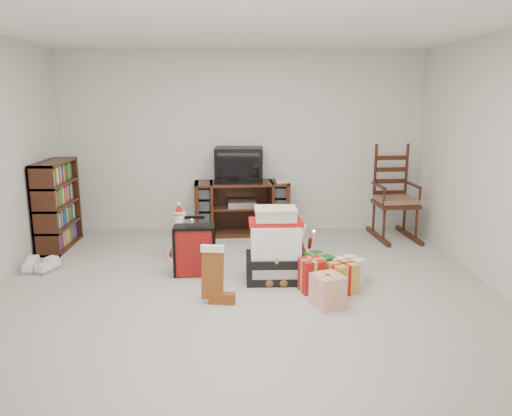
{
  "coord_description": "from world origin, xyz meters",
  "views": [
    {
      "loc": [
        0.01,
        -4.47,
        1.88
      ],
      "look_at": [
        0.15,
        0.6,
        0.74
      ],
      "focal_mm": 35.0,
      "sensor_mm": 36.0,
      "label": 1
    }
  ],
  "objects_px": {
    "gift_pile": "(275,250)",
    "mrs_claus_figurine": "(180,238)",
    "bookshelf": "(57,206)",
    "sneaker_pair": "(40,267)",
    "tv_stand": "(242,208)",
    "santa_figurine": "(300,249)",
    "teddy_bear": "(276,268)",
    "red_suitcase": "(195,250)",
    "gift_cluster": "(325,277)",
    "crt_television": "(239,165)",
    "rocking_chair": "(394,205)"
  },
  "relations": [
    {
      "from": "red_suitcase",
      "to": "sneaker_pair",
      "type": "height_order",
      "value": "red_suitcase"
    },
    {
      "from": "mrs_claus_figurine",
      "to": "red_suitcase",
      "type": "bearing_deg",
      "value": -67.47
    },
    {
      "from": "gift_cluster",
      "to": "santa_figurine",
      "type": "bearing_deg",
      "value": 104.65
    },
    {
      "from": "red_suitcase",
      "to": "teddy_bear",
      "type": "bearing_deg",
      "value": -19.88
    },
    {
      "from": "bookshelf",
      "to": "teddy_bear",
      "type": "height_order",
      "value": "bookshelf"
    },
    {
      "from": "bookshelf",
      "to": "red_suitcase",
      "type": "relative_size",
      "value": 1.73
    },
    {
      "from": "teddy_bear",
      "to": "red_suitcase",
      "type": "bearing_deg",
      "value": 161.72
    },
    {
      "from": "bookshelf",
      "to": "rocking_chair",
      "type": "height_order",
      "value": "rocking_chair"
    },
    {
      "from": "teddy_bear",
      "to": "sneaker_pair",
      "type": "relative_size",
      "value": 0.99
    },
    {
      "from": "red_suitcase",
      "to": "mrs_claus_figurine",
      "type": "height_order",
      "value": "mrs_claus_figurine"
    },
    {
      "from": "gift_pile",
      "to": "gift_cluster",
      "type": "xyz_separation_m",
      "value": [
        0.48,
        -0.28,
        -0.2
      ]
    },
    {
      "from": "sneaker_pair",
      "to": "gift_cluster",
      "type": "relative_size",
      "value": 0.41
    },
    {
      "from": "mrs_claus_figurine",
      "to": "crt_television",
      "type": "bearing_deg",
      "value": 57.56
    },
    {
      "from": "tv_stand",
      "to": "santa_figurine",
      "type": "bearing_deg",
      "value": -69.22
    },
    {
      "from": "tv_stand",
      "to": "sneaker_pair",
      "type": "height_order",
      "value": "tv_stand"
    },
    {
      "from": "gift_pile",
      "to": "mrs_claus_figurine",
      "type": "height_order",
      "value": "gift_pile"
    },
    {
      "from": "teddy_bear",
      "to": "sneaker_pair",
      "type": "height_order",
      "value": "teddy_bear"
    },
    {
      "from": "bookshelf",
      "to": "teddy_bear",
      "type": "bearing_deg",
      "value": -26.83
    },
    {
      "from": "santa_figurine",
      "to": "crt_television",
      "type": "relative_size",
      "value": 0.88
    },
    {
      "from": "bookshelf",
      "to": "crt_television",
      "type": "height_order",
      "value": "crt_television"
    },
    {
      "from": "bookshelf",
      "to": "sneaker_pair",
      "type": "bearing_deg",
      "value": -83.98
    },
    {
      "from": "red_suitcase",
      "to": "sneaker_pair",
      "type": "bearing_deg",
      "value": 173.3
    },
    {
      "from": "teddy_bear",
      "to": "gift_cluster",
      "type": "height_order",
      "value": "teddy_bear"
    },
    {
      "from": "teddy_bear",
      "to": "sneaker_pair",
      "type": "distance_m",
      "value": 2.61
    },
    {
      "from": "mrs_claus_figurine",
      "to": "crt_television",
      "type": "distance_m",
      "value": 1.47
    },
    {
      "from": "rocking_chair",
      "to": "red_suitcase",
      "type": "distance_m",
      "value": 2.92
    },
    {
      "from": "gift_cluster",
      "to": "sneaker_pair",
      "type": "bearing_deg",
      "value": 168.43
    },
    {
      "from": "teddy_bear",
      "to": "mrs_claus_figurine",
      "type": "distance_m",
      "value": 1.35
    },
    {
      "from": "red_suitcase",
      "to": "gift_cluster",
      "type": "bearing_deg",
      "value": -21.13
    },
    {
      "from": "teddy_bear",
      "to": "mrs_claus_figurine",
      "type": "height_order",
      "value": "mrs_claus_figurine"
    },
    {
      "from": "mrs_claus_figurine",
      "to": "sneaker_pair",
      "type": "relative_size",
      "value": 1.81
    },
    {
      "from": "tv_stand",
      "to": "crt_television",
      "type": "relative_size",
      "value": 2.01
    },
    {
      "from": "bookshelf",
      "to": "sneaker_pair",
      "type": "height_order",
      "value": "bookshelf"
    },
    {
      "from": "bookshelf",
      "to": "gift_cluster",
      "type": "xyz_separation_m",
      "value": [
        3.14,
        -1.54,
        -0.39
      ]
    },
    {
      "from": "santa_figurine",
      "to": "mrs_claus_figurine",
      "type": "xyz_separation_m",
      "value": [
        -1.37,
        0.34,
        0.03
      ]
    },
    {
      "from": "bookshelf",
      "to": "gift_cluster",
      "type": "relative_size",
      "value": 1.22
    },
    {
      "from": "rocking_chair",
      "to": "gift_pile",
      "type": "height_order",
      "value": "rocking_chair"
    },
    {
      "from": "gift_pile",
      "to": "red_suitcase",
      "type": "bearing_deg",
      "value": 167.25
    },
    {
      "from": "bookshelf",
      "to": "crt_television",
      "type": "xyz_separation_m",
      "value": [
        2.28,
        0.56,
        0.44
      ]
    },
    {
      "from": "santa_figurine",
      "to": "crt_television",
      "type": "xyz_separation_m",
      "value": [
        -0.68,
        1.43,
        0.75
      ]
    },
    {
      "from": "tv_stand",
      "to": "santa_figurine",
      "type": "distance_m",
      "value": 1.57
    },
    {
      "from": "gift_pile",
      "to": "teddy_bear",
      "type": "height_order",
      "value": "gift_pile"
    },
    {
      "from": "gift_pile",
      "to": "mrs_claus_figurine",
      "type": "xyz_separation_m",
      "value": [
        -1.07,
        0.72,
        -0.08
      ]
    },
    {
      "from": "mrs_claus_figurine",
      "to": "teddy_bear",
      "type": "bearing_deg",
      "value": -37.31
    },
    {
      "from": "gift_pile",
      "to": "red_suitcase",
      "type": "relative_size",
      "value": 1.19
    },
    {
      "from": "santa_figurine",
      "to": "sneaker_pair",
      "type": "bearing_deg",
      "value": -179.19
    },
    {
      "from": "tv_stand",
      "to": "bookshelf",
      "type": "distance_m",
      "value": 2.39
    },
    {
      "from": "red_suitcase",
      "to": "bookshelf",
      "type": "bearing_deg",
      "value": 147.94
    },
    {
      "from": "bookshelf",
      "to": "red_suitcase",
      "type": "xyz_separation_m",
      "value": [
        1.82,
        -1.07,
        -0.25
      ]
    },
    {
      "from": "mrs_claus_figurine",
      "to": "rocking_chair",
      "type": "bearing_deg",
      "value": 17.39
    }
  ]
}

